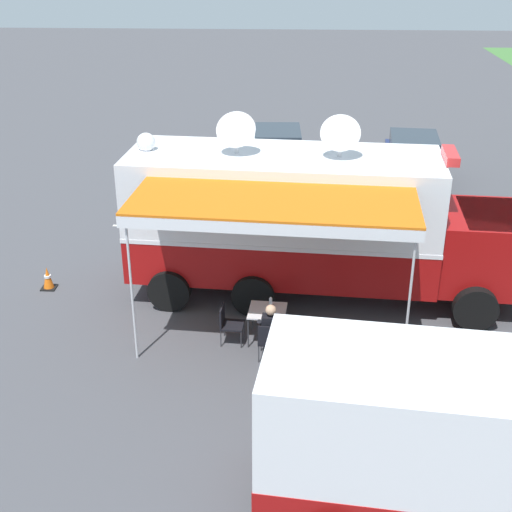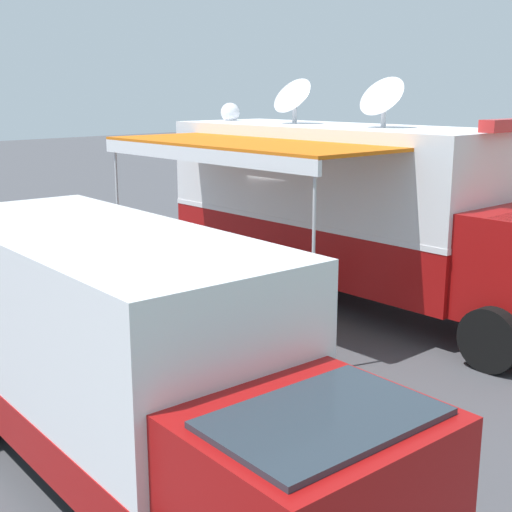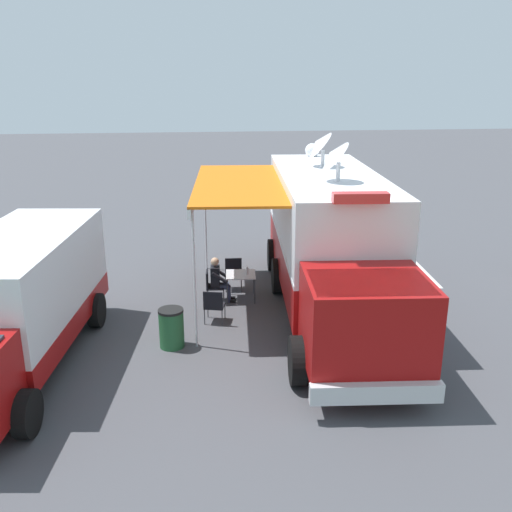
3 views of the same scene
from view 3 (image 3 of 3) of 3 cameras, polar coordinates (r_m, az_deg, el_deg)
name	(u,v)px [view 3 (image 3 of 3)]	position (r m, az deg, el deg)	size (l,w,h in m)	color
ground_plane	(324,299)	(15.74, 6.89, -4.32)	(100.00, 100.00, 0.00)	#47474C
lot_stripe	(416,262)	(19.37, 15.87, -0.62)	(0.12, 4.80, 0.01)	silver
command_truck	(330,239)	(14.40, 7.51, 1.76)	(5.28, 9.65, 4.53)	#9E0F0F
folding_table	(241,276)	(15.39, -1.56, -2.02)	(0.86, 0.86, 0.73)	silver
water_bottle	(247,271)	(15.29, -0.91, -1.51)	(0.07, 0.07, 0.22)	silver
folding_chair_at_table	(212,284)	(15.33, -4.51, -2.80)	(0.51, 0.51, 0.87)	black
folding_chair_beside_table	(233,271)	(16.23, -2.30, -1.57)	(0.51, 0.51, 0.87)	black
folding_chair_spare_by_truck	(214,304)	(13.99, -4.29, -4.85)	(0.58, 0.58, 0.87)	black
seated_responder	(219,279)	(15.27, -3.81, -2.30)	(0.68, 0.58, 1.25)	black
trash_bin	(171,328)	(12.94, -8.56, -7.22)	(0.57, 0.57, 0.91)	#235B33
traffic_cone	(284,234)	(21.02, 2.85, 2.27)	(0.36, 0.36, 0.58)	black
support_truck	(16,305)	(12.64, -23.11, -4.56)	(2.94, 6.99, 2.70)	white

